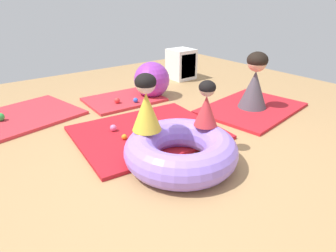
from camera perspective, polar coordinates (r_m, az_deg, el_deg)
ground_plane at (r=2.99m, az=1.43°, el=-6.07°), size 8.00×8.00×0.00m
gym_mat_front at (r=3.47m, az=-4.01°, el=-1.27°), size 1.71×1.44×0.04m
gym_mat_far_right at (r=4.30m, az=-28.50°, el=0.91°), size 1.88×1.41×0.04m
gym_mat_center_rear at (r=4.61m, az=-8.52°, el=5.10°), size 1.14×0.85×0.04m
gym_mat_far_left at (r=4.36m, az=15.86°, el=3.32°), size 1.58×1.24×0.04m
inflatable_cushion at (r=2.80m, az=2.48°, el=-4.72°), size 1.08×1.08×0.31m
child_in_red at (r=2.89m, az=7.44°, el=4.24°), size 0.24×0.24×0.46m
child_in_yellow at (r=2.75m, az=-4.24°, el=4.40°), size 0.38×0.38×0.55m
adult_seated at (r=4.24m, az=16.47°, el=8.33°), size 0.56×0.56×0.77m
play_ball_orange at (r=3.28m, az=-8.46°, el=-2.10°), size 0.06×0.06×0.06m
play_ball_blue at (r=4.38m, az=-6.30°, el=5.00°), size 0.07×0.07×0.07m
play_ball_green at (r=4.27m, az=-29.72°, el=1.52°), size 0.10×0.10×0.10m
play_ball_red at (r=4.39m, az=-9.82°, el=4.89°), size 0.08×0.08×0.08m
play_ball_pink at (r=3.49m, az=-10.54°, el=-0.36°), size 0.08×0.08×0.08m
exercise_ball_large at (r=4.67m, az=-3.16°, el=8.92°), size 0.56×0.56×0.56m
storage_cube at (r=5.74m, az=2.73°, el=11.85°), size 0.44×0.44×0.56m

